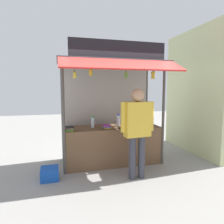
# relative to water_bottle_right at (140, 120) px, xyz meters

# --- Properties ---
(ground_plane) EXTENTS (20.00, 20.00, 0.00)m
(ground_plane) POSITION_rel_water_bottle_right_xyz_m (-0.78, -0.17, -0.98)
(ground_plane) COLOR gray
(stall_counter) EXTENTS (2.23, 0.78, 0.87)m
(stall_counter) POSITION_rel_water_bottle_right_xyz_m (-0.78, -0.17, -0.55)
(stall_counter) COLOR brown
(stall_counter) RESTS_ON ground
(stall_structure) EXTENTS (2.43, 1.66, 2.72)m
(stall_structure) POSITION_rel_water_bottle_right_xyz_m (-0.78, -0.03, 0.69)
(stall_structure) COLOR #4C4742
(stall_structure) RESTS_ON ground
(water_bottle_right) EXTENTS (0.07, 0.07, 0.24)m
(water_bottle_right) POSITION_rel_water_bottle_right_xyz_m (0.00, 0.00, 0.00)
(water_bottle_right) COLOR silver
(water_bottle_right) RESTS_ON stall_counter
(water_bottle_back_right) EXTENTS (0.06, 0.06, 0.22)m
(water_bottle_back_right) POSITION_rel_water_bottle_right_xyz_m (0.21, -0.14, -0.01)
(water_bottle_back_right) COLOR silver
(water_bottle_back_right) RESTS_ON stall_counter
(water_bottle_center) EXTENTS (0.08, 0.08, 0.30)m
(water_bottle_center) POSITION_rel_water_bottle_right_xyz_m (-0.62, -0.16, 0.03)
(water_bottle_center) COLOR silver
(water_bottle_center) RESTS_ON stall_counter
(water_bottle_front_right) EXTENTS (0.07, 0.07, 0.24)m
(water_bottle_front_right) POSITION_rel_water_bottle_right_xyz_m (-0.45, 0.06, -0.00)
(water_bottle_front_right) COLOR silver
(water_bottle_front_right) RESTS_ON stall_counter
(water_bottle_far_right) EXTENTS (0.08, 0.08, 0.27)m
(water_bottle_far_right) POSITION_rel_water_bottle_right_xyz_m (-1.24, -0.15, 0.01)
(water_bottle_far_right) COLOR silver
(water_bottle_far_right) RESTS_ON stall_counter
(magazine_stack_far_left) EXTENTS (0.22, 0.30, 0.08)m
(magazine_stack_far_left) POSITION_rel_water_bottle_right_xyz_m (-0.31, -0.16, -0.07)
(magazine_stack_far_left) COLOR orange
(magazine_stack_far_left) RESTS_ON stall_counter
(magazine_stack_rear_center) EXTENTS (0.25, 0.29, 0.08)m
(magazine_stack_rear_center) POSITION_rel_water_bottle_right_xyz_m (-1.79, -0.36, -0.07)
(magazine_stack_rear_center) COLOR yellow
(magazine_stack_rear_center) RESTS_ON stall_counter
(magazine_stack_mid_left) EXTENTS (0.21, 0.33, 0.07)m
(magazine_stack_mid_left) POSITION_rel_water_bottle_right_xyz_m (-0.96, -0.33, -0.08)
(magazine_stack_mid_left) COLOR blue
(magazine_stack_mid_left) RESTS_ON stall_counter
(magazine_stack_left) EXTENTS (0.22, 0.30, 0.07)m
(magazine_stack_left) POSITION_rel_water_bottle_right_xyz_m (-0.58, -0.46, -0.08)
(magazine_stack_left) COLOR red
(magazine_stack_left) RESTS_ON stall_counter
(banana_bunch_inner_right) EXTENTS (0.09, 0.09, 0.23)m
(banana_bunch_inner_right) POSITION_rel_water_bottle_right_xyz_m (-1.35, -0.66, 1.10)
(banana_bunch_inner_right) COLOR #332D23
(banana_bunch_inner_left) EXTENTS (0.09, 0.09, 0.27)m
(banana_bunch_inner_left) POSITION_rel_water_bottle_right_xyz_m (-0.61, -0.66, 1.06)
(banana_bunch_inner_left) COLOR #332D23
(banana_bunch_rightmost) EXTENTS (0.08, 0.09, 0.29)m
(banana_bunch_rightmost) POSITION_rel_water_bottle_right_xyz_m (-1.67, -0.66, 1.04)
(banana_bunch_rightmost) COLOR #332D23
(banana_bunch_leftmost) EXTENTS (0.11, 0.10, 0.27)m
(banana_bunch_leftmost) POSITION_rel_water_bottle_right_xyz_m (0.01, -0.66, 1.07)
(banana_bunch_leftmost) COLOR #332D23
(vendor_person) EXTENTS (0.67, 0.26, 1.76)m
(vendor_person) POSITION_rel_water_bottle_right_xyz_m (-0.53, -1.12, 0.08)
(vendor_person) COLOR #383842
(vendor_person) RESTS_ON ground
(plastic_crate) EXTENTS (0.34, 0.34, 0.24)m
(plastic_crate) POSITION_rel_water_bottle_right_xyz_m (-2.19, -0.75, -0.86)
(plastic_crate) COLOR #194CB2
(plastic_crate) RESTS_ON ground
(neighbour_wall) EXTENTS (0.20, 2.40, 3.35)m
(neighbour_wall) POSITION_rel_water_bottle_right_xyz_m (1.61, 0.13, 0.69)
(neighbour_wall) COLOR beige
(neighbour_wall) RESTS_ON ground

